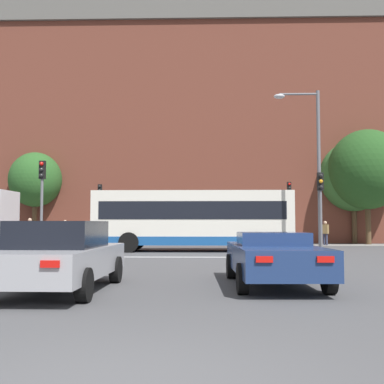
% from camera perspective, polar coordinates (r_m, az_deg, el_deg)
% --- Properties ---
extents(stop_line_strip, '(9.52, 0.30, 0.01)m').
position_cam_1_polar(stop_line_strip, '(20.72, -0.57, -7.72)').
color(stop_line_strip, silver).
rests_on(stop_line_strip, ground_plane).
extents(far_pavement, '(70.58, 2.50, 0.01)m').
position_cam_1_polar(far_pavement, '(32.34, 0.20, -6.27)').
color(far_pavement, gray).
rests_on(far_pavement, ground_plane).
extents(brick_civic_building, '(34.52, 13.28, 25.64)m').
position_cam_1_polar(brick_civic_building, '(41.88, 1.09, 7.30)').
color(brick_civic_building, brown).
rests_on(brick_civic_building, ground_plane).
extents(car_saloon_left, '(2.12, 4.81, 1.50)m').
position_cam_1_polar(car_saloon_left, '(10.80, -15.43, -7.26)').
color(car_saloon_left, '#9E9EA3').
rests_on(car_saloon_left, ground_plane).
extents(car_roadster_right, '(2.09, 4.70, 1.23)m').
position_cam_1_polar(car_roadster_right, '(11.55, 9.65, -7.61)').
color(car_roadster_right, navy).
rests_on(car_roadster_right, ground_plane).
extents(bus_crossing_lead, '(10.15, 2.70, 3.09)m').
position_cam_1_polar(bus_crossing_lead, '(25.03, 0.09, -3.24)').
color(bus_crossing_lead, silver).
rests_on(bus_crossing_lead, ground_plane).
extents(traffic_light_far_right, '(0.26, 0.31, 4.18)m').
position_cam_1_polar(traffic_light_far_right, '(32.44, 11.46, -1.24)').
color(traffic_light_far_right, slate).
rests_on(traffic_light_far_right, ground_plane).
extents(traffic_light_near_left, '(0.26, 0.31, 4.19)m').
position_cam_1_polar(traffic_light_near_left, '(22.06, -17.38, 0.01)').
color(traffic_light_near_left, slate).
rests_on(traffic_light_near_left, ground_plane).
extents(traffic_light_far_left, '(0.26, 0.31, 4.03)m').
position_cam_1_polar(traffic_light_far_left, '(32.46, -10.89, -1.41)').
color(traffic_light_far_left, slate).
rests_on(traffic_light_far_left, ground_plane).
extents(traffic_light_near_right, '(0.26, 0.31, 3.71)m').
position_cam_1_polar(traffic_light_near_right, '(22.12, 15.00, -0.83)').
color(traffic_light_near_right, slate).
rests_on(traffic_light_near_right, ground_plane).
extents(street_lamp_junction, '(2.09, 0.36, 7.51)m').
position_cam_1_polar(street_lamp_junction, '(22.56, 13.96, 4.32)').
color(street_lamp_junction, slate).
rests_on(street_lamp_junction, ground_plane).
extents(pedestrian_waiting, '(0.45, 0.42, 1.59)m').
position_cam_1_polar(pedestrian_waiting, '(32.74, 15.52, -4.50)').
color(pedestrian_waiting, '#333851').
rests_on(pedestrian_waiting, ground_plane).
extents(pedestrian_walking_east, '(0.41, 0.45, 1.78)m').
position_cam_1_polar(pedestrian_walking_east, '(33.50, -18.68, -4.19)').
color(pedestrian_walking_east, '#333851').
rests_on(pedestrian_walking_east, ground_plane).
extents(pedestrian_walking_west, '(0.44, 0.30, 1.66)m').
position_cam_1_polar(pedestrian_walking_west, '(33.81, -14.83, -4.40)').
color(pedestrian_walking_west, brown).
rests_on(pedestrian_walking_west, ground_plane).
extents(tree_by_building, '(5.25, 5.25, 7.90)m').
position_cam_1_polar(tree_by_building, '(35.24, 20.02, 2.52)').
color(tree_by_building, '#4C3823').
rests_on(tree_by_building, ground_plane).
extents(tree_kerbside, '(4.78, 4.78, 7.31)m').
position_cam_1_polar(tree_kerbside, '(36.26, 18.58, 1.77)').
color(tree_kerbside, '#4C3823').
rests_on(tree_kerbside, ground_plane).
extents(tree_distant, '(3.76, 3.76, 6.56)m').
position_cam_1_polar(tree_distant, '(36.52, -18.07, 1.37)').
color(tree_distant, '#4C3823').
rests_on(tree_distant, ground_plane).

